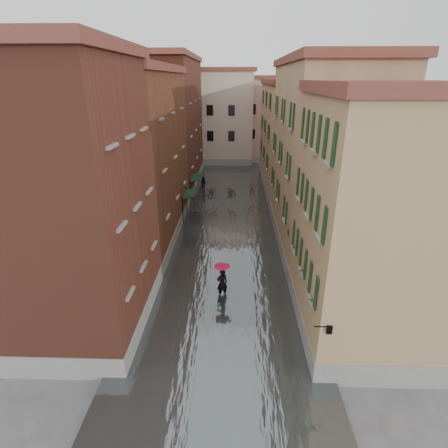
# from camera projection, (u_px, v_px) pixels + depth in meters

# --- Properties ---
(ground) EXTENTS (120.00, 120.00, 0.00)m
(ground) POSITION_uv_depth(u_px,v_px,m) (223.00, 301.00, 20.50)
(ground) COLOR #4F4F51
(ground) RESTS_ON ground
(floodwater) EXTENTS (10.00, 60.00, 0.20)m
(floodwater) POSITION_uv_depth(u_px,v_px,m) (228.00, 218.00, 32.45)
(floodwater) COLOR #474E4F
(floodwater) RESTS_ON ground
(building_left_near) EXTENTS (6.00, 8.00, 13.00)m
(building_left_near) POSITION_uv_depth(u_px,v_px,m) (73.00, 207.00, 16.36)
(building_left_near) COLOR brown
(building_left_near) RESTS_ON ground
(building_left_mid) EXTENTS (6.00, 14.00, 12.50)m
(building_left_mid) POSITION_uv_depth(u_px,v_px,m) (136.00, 161.00, 26.60)
(building_left_mid) COLOR brown
(building_left_mid) RESTS_ON ground
(building_left_far) EXTENTS (6.00, 16.00, 14.00)m
(building_left_far) POSITION_uv_depth(u_px,v_px,m) (170.00, 126.00, 40.15)
(building_left_far) COLOR brown
(building_left_far) RESTS_ON ground
(building_right_near) EXTENTS (6.00, 8.00, 11.50)m
(building_right_near) POSITION_uv_depth(u_px,v_px,m) (372.00, 226.00, 16.24)
(building_right_near) COLOR tan
(building_right_near) RESTS_ON ground
(building_right_mid) EXTENTS (6.00, 14.00, 13.00)m
(building_right_mid) POSITION_uv_depth(u_px,v_px,m) (321.00, 159.00, 26.09)
(building_right_mid) COLOR tan
(building_right_mid) RESTS_ON ground
(building_right_far) EXTENTS (6.00, 16.00, 11.50)m
(building_right_far) POSITION_uv_depth(u_px,v_px,m) (291.00, 138.00, 40.21)
(building_right_far) COLOR tan
(building_right_far) RESTS_ON ground
(building_end_cream) EXTENTS (12.00, 9.00, 13.00)m
(building_end_cream) POSITION_uv_depth(u_px,v_px,m) (212.00, 118.00, 53.13)
(building_end_cream) COLOR beige
(building_end_cream) RESTS_ON ground
(building_end_pink) EXTENTS (10.00, 9.00, 12.00)m
(building_end_pink) POSITION_uv_depth(u_px,v_px,m) (270.00, 120.00, 54.90)
(building_end_pink) COLOR tan
(building_end_pink) RESTS_ON ground
(awning_near) EXTENTS (1.09, 2.81, 2.80)m
(awning_near) POSITION_uv_depth(u_px,v_px,m) (189.00, 194.00, 31.36)
(awning_near) COLOR #15301D
(awning_near) RESTS_ON ground
(awning_far) EXTENTS (1.09, 3.30, 2.80)m
(awning_far) POSITION_uv_depth(u_px,v_px,m) (196.00, 178.00, 36.57)
(awning_far) COLOR #15301D
(awning_far) RESTS_ON ground
(wall_lantern) EXTENTS (0.71, 0.22, 0.35)m
(wall_lantern) POSITION_uv_depth(u_px,v_px,m) (328.00, 329.00, 13.68)
(wall_lantern) COLOR black
(wall_lantern) RESTS_ON ground
(window_planters) EXTENTS (0.59, 8.21, 0.84)m
(window_planters) POSITION_uv_depth(u_px,v_px,m) (301.00, 255.00, 18.31)
(window_planters) COLOR #9C4033
(window_planters) RESTS_ON ground
(pedestrian_main) EXTENTS (0.96, 0.96, 2.06)m
(pedestrian_main) POSITION_uv_depth(u_px,v_px,m) (222.00, 279.00, 20.45)
(pedestrian_main) COLOR black
(pedestrian_main) RESTS_ON ground
(pedestrian_far) EXTENTS (0.88, 0.70, 1.75)m
(pedestrian_far) POSITION_uv_depth(u_px,v_px,m) (204.00, 184.00, 40.06)
(pedestrian_far) COLOR black
(pedestrian_far) RESTS_ON ground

